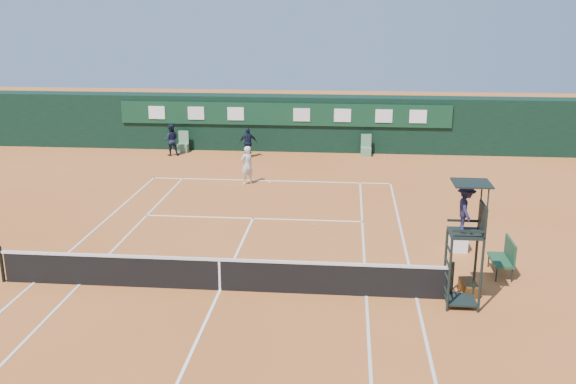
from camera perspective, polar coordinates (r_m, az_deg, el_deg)
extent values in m
plane|color=#C5692E|center=(18.44, -6.06, -8.68)|extent=(90.00, 90.00, 0.00)
cube|color=white|center=(29.51, -1.59, 1.01)|extent=(11.05, 0.08, 0.01)
cube|color=silver|center=(18.22, 11.34, -9.22)|extent=(0.08, 23.85, 0.01)
cube|color=silver|center=(20.20, -21.64, -7.49)|extent=(0.08, 23.85, 0.01)
cube|color=silver|center=(18.12, 6.98, -9.15)|extent=(0.08, 23.85, 0.01)
cube|color=silver|center=(19.63, -18.03, -7.82)|extent=(0.08, 23.85, 0.01)
cube|color=white|center=(24.30, -3.14, -2.36)|extent=(8.31, 0.08, 0.01)
cube|color=white|center=(18.44, -6.06, -8.66)|extent=(0.08, 12.88, 0.01)
cube|color=white|center=(29.36, -1.62, 0.94)|extent=(0.08, 0.30, 0.01)
cube|color=black|center=(18.26, -6.10, -7.39)|extent=(12.60, 0.04, 0.90)
cube|color=white|center=(18.07, -6.14, -6.00)|extent=(12.80, 0.06, 0.08)
cube|color=white|center=(18.25, -6.10, -7.37)|extent=(0.06, 0.05, 0.92)
cylinder|color=black|center=(18.12, 14.34, -7.67)|extent=(0.10, 0.10, 1.10)
cylinder|color=black|center=(20.42, -24.10, -5.87)|extent=(0.10, 0.10, 1.10)
cube|color=black|center=(35.85, -0.29, 6.18)|extent=(40.00, 1.50, 3.00)
cube|color=#0E3620|center=(34.95, -0.42, 6.92)|extent=(18.00, 0.10, 1.20)
cube|color=white|center=(36.25, -11.59, 6.93)|extent=(0.90, 0.04, 0.70)
cube|color=white|center=(35.68, -8.18, 6.95)|extent=(0.90, 0.04, 0.70)
cube|color=white|center=(35.24, -4.67, 6.95)|extent=(0.90, 0.04, 0.70)
cube|color=white|center=(34.80, 1.22, 6.88)|extent=(0.90, 0.04, 0.70)
cube|color=white|center=(34.71, 4.87, 6.80)|extent=(0.90, 0.04, 0.70)
cube|color=white|center=(34.77, 8.52, 6.70)|extent=(0.90, 0.04, 0.70)
cube|color=white|center=(34.91, 11.49, 6.59)|extent=(0.90, 0.04, 0.70)
cube|color=#54805D|center=(35.79, -9.31, 3.88)|extent=(0.55, 0.50, 0.46)
cube|color=#5F9167|center=(35.89, -9.26, 4.85)|extent=(0.55, 0.06, 0.70)
cube|color=#5A895F|center=(34.67, 6.94, 3.58)|extent=(0.55, 0.50, 0.46)
cube|color=#527E61|center=(34.77, 6.96, 4.58)|extent=(0.55, 0.06, 0.70)
cylinder|color=black|center=(17.27, 14.16, -7.25)|extent=(0.07, 0.07, 2.00)
cylinder|color=black|center=(18.00, 13.79, -6.24)|extent=(0.07, 0.07, 2.00)
cylinder|color=black|center=(17.42, 16.78, -7.26)|extent=(0.07, 0.07, 2.00)
cylinder|color=black|center=(18.14, 16.30, -6.26)|extent=(0.07, 0.07, 2.00)
cube|color=black|center=(17.33, 15.51, -3.57)|extent=(0.85, 0.85, 0.08)
cube|color=black|center=(17.28, 16.92, -2.31)|extent=(0.06, 0.85, 0.80)
cube|color=black|center=(16.88, 15.80, -3.38)|extent=(0.85, 0.05, 0.06)
cube|color=black|center=(17.66, 15.34, -2.47)|extent=(0.85, 0.05, 0.06)
cylinder|color=black|center=(16.78, 17.30, -1.28)|extent=(0.04, 0.04, 1.00)
cylinder|color=black|center=(17.52, 16.79, -0.50)|extent=(0.04, 0.04, 1.00)
cube|color=black|center=(16.95, 16.02, 0.76)|extent=(0.95, 0.95, 0.04)
cube|color=black|center=(18.04, 15.06, -9.24)|extent=(0.80, 0.80, 0.05)
cube|color=black|center=(17.87, 13.84, -8.51)|extent=(0.04, 0.80, 0.04)
cube|color=black|center=(17.71, 13.93, -7.33)|extent=(0.04, 0.80, 0.04)
cube|color=black|center=(17.56, 14.02, -6.14)|extent=(0.04, 0.80, 0.04)
cube|color=black|center=(17.42, 14.10, -4.92)|extent=(0.04, 0.80, 0.04)
imported|color=black|center=(17.11, 15.52, -1.44)|extent=(0.47, 0.82, 1.28)
cube|color=#194027|center=(20.22, 18.38, -5.78)|extent=(0.55, 1.20, 0.08)
cube|color=#193F28|center=(20.15, 19.16, -4.85)|extent=(0.06, 1.20, 0.60)
cylinder|color=black|center=(19.76, 18.03, -7.03)|extent=(0.04, 0.04, 0.41)
cylinder|color=black|center=(19.86, 19.28, -7.02)|extent=(0.04, 0.04, 0.41)
cylinder|color=black|center=(20.75, 17.40, -5.84)|extent=(0.04, 0.04, 0.41)
cylinder|color=black|center=(20.85, 18.58, -5.84)|extent=(0.04, 0.04, 0.41)
cube|color=black|center=(18.82, 15.79, -8.17)|extent=(0.48, 0.90, 0.32)
cube|color=white|center=(21.79, 14.90, -4.30)|extent=(0.55, 0.55, 0.60)
cube|color=#5D8F68|center=(21.69, 14.96, -3.51)|extent=(0.57, 0.57, 0.05)
sphere|color=#C9E034|center=(23.54, 2.20, -2.91)|extent=(0.06, 0.06, 0.06)
imported|color=silver|center=(28.85, -3.67, 2.41)|extent=(0.75, 0.74, 1.74)
imported|color=black|center=(35.00, -10.36, 4.59)|extent=(0.97, 0.84, 1.70)
imported|color=black|center=(34.04, -3.56, 4.40)|extent=(0.99, 0.59, 1.58)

